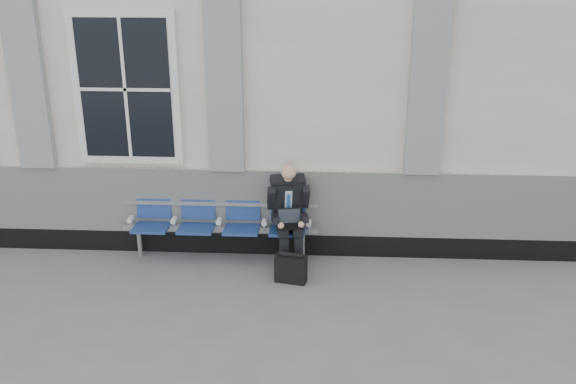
{
  "coord_description": "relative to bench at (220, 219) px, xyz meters",
  "views": [
    {
      "loc": [
        2.82,
        -6.43,
        3.87
      ],
      "look_at": [
        2.42,
        0.9,
        1.11
      ],
      "focal_mm": 40.0,
      "sensor_mm": 36.0,
      "label": 1
    }
  ],
  "objects": [
    {
      "name": "bench",
      "position": [
        0.0,
        0.0,
        0.0
      ],
      "size": [
        2.6,
        0.47,
        0.91
      ],
      "color": "#9EA0A3",
      "rests_on": "ground"
    },
    {
      "name": "ground",
      "position": [
        -1.49,
        -1.32,
        -0.55
      ],
      "size": [
        70.0,
        70.0,
        0.0
      ],
      "primitive_type": "plane",
      "color": "slate",
      "rests_on": "ground"
    },
    {
      "name": "businessman",
      "position": [
        0.92,
        -0.13,
        0.19
      ],
      "size": [
        0.57,
        0.76,
        1.37
      ],
      "color": "black",
      "rests_on": "ground"
    },
    {
      "name": "briefcase",
      "position": [
        0.98,
        -0.65,
        -0.37
      ],
      "size": [
        0.41,
        0.24,
        0.4
      ],
      "color": "black",
      "rests_on": "ground"
    },
    {
      "name": "station_building",
      "position": [
        -1.51,
        2.15,
        1.67
      ],
      "size": [
        14.4,
        4.4,
        4.49
      ],
      "color": "silver",
      "rests_on": "ground"
    }
  ]
}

